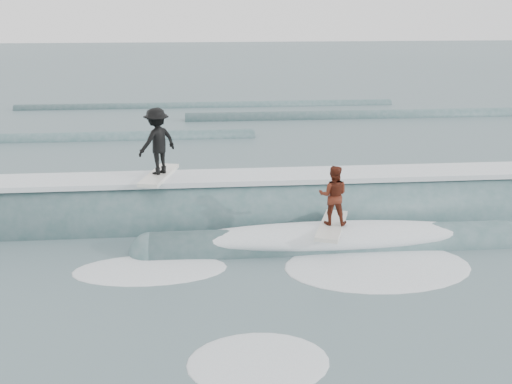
{
  "coord_description": "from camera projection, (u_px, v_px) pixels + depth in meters",
  "views": [
    {
      "loc": [
        -1.27,
        -11.44,
        5.82
      ],
      "look_at": [
        0.0,
        2.68,
        1.1
      ],
      "focal_mm": 40.0,
      "sensor_mm": 36.0,
      "label": 1
    }
  ],
  "objects": [
    {
      "name": "ground",
      "position": [
        267.0,
        276.0,
        12.76
      ],
      "size": [
        160.0,
        160.0,
        0.0
      ],
      "primitive_type": "plane",
      "color": "#435C61",
      "rests_on": "ground"
    },
    {
      "name": "breaking_wave",
      "position": [
        261.0,
        219.0,
        16.0
      ],
      "size": [
        23.02,
        4.0,
        2.43
      ],
      "color": "#355859",
      "rests_on": "ground"
    },
    {
      "name": "surfer_black",
      "position": [
        157.0,
        144.0,
        15.32
      ],
      "size": [
        1.31,
        2.07,
        1.9
      ],
      "color": "silver",
      "rests_on": "ground"
    },
    {
      "name": "surfer_red",
      "position": [
        333.0,
        200.0,
        13.92
      ],
      "size": [
        1.21,
        2.07,
        1.59
      ],
      "color": "silver",
      "rests_on": "ground"
    },
    {
      "name": "whitewater",
      "position": [
        293.0,
        287.0,
        12.29
      ],
      "size": [
        15.24,
        5.6,
        0.1
      ],
      "color": "white",
      "rests_on": "ground"
    },
    {
      "name": "far_swells",
      "position": [
        233.0,
        121.0,
        29.45
      ],
      "size": [
        40.74,
        8.65,
        0.8
      ],
      "color": "#355859",
      "rests_on": "ground"
    }
  ]
}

